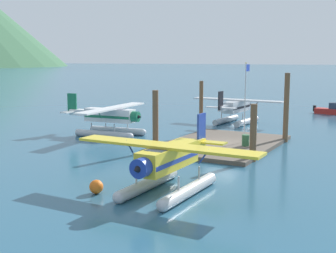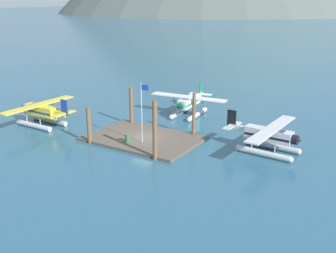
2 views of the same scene
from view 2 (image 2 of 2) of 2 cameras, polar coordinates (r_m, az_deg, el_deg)
ground_plane at (r=44.23m, az=-3.55°, el=-1.89°), size 1200.00×1200.00×0.00m
dock_platform at (r=44.18m, az=-3.55°, el=-1.71°), size 12.23×8.32×0.30m
piling_near_left at (r=43.24m, az=-11.33°, el=0.14°), size 0.47×0.47×4.04m
piling_near_right at (r=37.73m, az=-1.91°, el=-0.64°), size 0.45×0.45×5.94m
piling_far_left at (r=48.91m, az=-5.33°, el=2.93°), size 0.46×0.46×4.74m
piling_far_right at (r=44.40m, az=3.75°, el=1.64°), size 0.36×0.36×5.08m
flagpole at (r=41.10m, az=-3.71°, el=2.89°), size 0.95×0.10×6.54m
fuel_drum at (r=42.61m, az=-5.85°, el=-1.68°), size 0.62×0.62×0.88m
mooring_buoy at (r=54.84m, az=-16.50°, el=1.75°), size 0.75×0.75×0.75m
seaplane_white_bow_centre at (r=52.85m, az=3.04°, el=3.24°), size 10.48×7.96×3.84m
seaplane_yellow_port_aft at (r=51.05m, az=-17.88°, el=1.84°), size 7.98×10.40×3.84m
seaplane_silver_stbd_fwd at (r=41.21m, az=14.31°, el=-1.62°), size 7.98×10.46×3.84m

